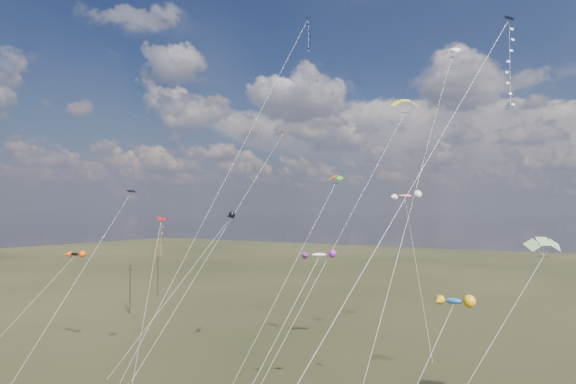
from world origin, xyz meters
The scene contains 16 objects.
utility_pole_near centered at (-38.00, 30.00, 4.09)m, with size 1.40×0.20×8.00m.
utility_pole_far centered at (-46.00, 44.00, 4.09)m, with size 1.40×0.20×8.00m.
diamond_navy_tall centered at (-2.56, 23.53, 35.14)m, with size 10.85×20.34×40.87m.
diamond_black_mid centered at (-15.30, 6.17, 14.14)m, with size 3.42×12.74×19.23m.
diamond_red_low centered at (-15.06, 14.11, 13.32)m, with size 6.28×9.90×16.22m.
diamond_navy_right centered at (23.23, 5.38, 25.08)m, with size 10.87×21.63×29.75m.
diamond_orange_center centered at (-7.27, 19.75, 18.43)m, with size 6.44×19.86×27.28m.
parafoil_yellow centered at (12.01, 20.91, 28.00)m, with size 9.01×19.51×28.76m.
parafoil_blue_white centered at (15.69, 24.69, 33.38)m, with size 2.09×27.30×34.32m.
parafoil_striped centered at (24.94, 14.54, 14.63)m, with size 8.34×11.65×15.36m.
parafoil_tricolor centered at (2.35, 24.54, 20.76)m, with size 5.43×14.51×21.43m.
novelty_black_orange centered at (-27.17, 11.58, 11.55)m, with size 5.53×10.11×12.04m.
novelty_orange_black centered at (-8.38, 18.69, 16.32)m, with size 6.65×14.22×16.88m.
novelty_white_purple centered at (7.73, 10.50, 13.10)m, with size 3.63×12.25×13.58m.
novelty_redwhite_stripe centered at (5.40, 40.42, 18.96)m, with size 9.31×13.16×19.69m.
novelty_blue_yellow centered at (20.32, 5.72, 11.02)m, with size 4.66×8.28×11.53m.
Camera 1 is at (28.80, -29.01, 17.07)m, focal length 32.00 mm.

